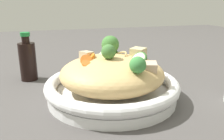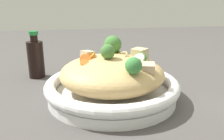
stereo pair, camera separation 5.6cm
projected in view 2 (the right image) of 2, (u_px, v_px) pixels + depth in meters
ground_plane at (112, 98)px, 0.59m from camera, size 3.00×3.00×0.00m
serving_bowl at (112, 88)px, 0.58m from camera, size 0.33×0.33×0.05m
noodle_heap at (112, 73)px, 0.57m from camera, size 0.26×0.26×0.09m
broccoli_florets at (116, 51)px, 0.56m from camera, size 0.08×0.21×0.07m
carrot_coins at (99, 60)px, 0.54m from camera, size 0.15×0.08×0.03m
zucchini_slices at (122, 56)px, 0.58m from camera, size 0.11×0.15×0.04m
chicken_chunks at (129, 58)px, 0.56m from camera, size 0.17×0.14×0.04m
soy_sauce_bottle at (36, 58)px, 0.73m from camera, size 0.05×0.05×0.15m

